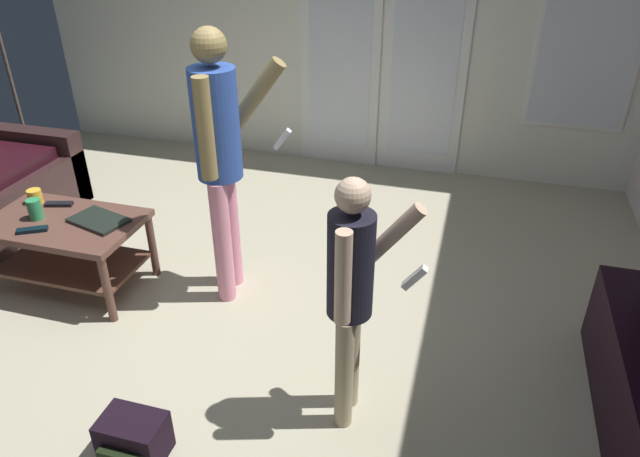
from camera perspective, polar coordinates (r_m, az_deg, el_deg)
name	(u,v)px	position (r m, az deg, el deg)	size (l,w,h in m)	color
ground_plane	(209,326)	(3.50, -10.91, -9.36)	(5.40, 5.25, 0.02)	#AEA88D
wall_back_with_doors	(339,1)	(5.17, 1.87, 21.44)	(5.40, 0.09, 2.93)	silver
coffee_table	(67,239)	(3.89, -23.64, -0.94)	(0.92, 0.57, 0.47)	brown
person_adult	(220,147)	(3.29, -9.82, 7.87)	(0.49, 0.48, 1.61)	pink
person_child	(352,286)	(2.46, 3.17, -5.70)	(0.41, 0.34, 1.25)	tan
backpack	(133,439)	(2.83, -17.91, -19.07)	(0.28, 0.23, 0.21)	black
laptop_closed	(99,220)	(3.72, -20.95, 0.76)	(0.34, 0.21, 0.02)	black
cup_near_edge	(35,209)	(3.89, -26.25, 1.71)	(0.08, 0.08, 0.13)	#2E9056
cup_by_laptop	(35,196)	(4.10, -26.25, 2.85)	(0.09, 0.09, 0.09)	gold
tv_remote_black	(59,204)	(4.01, -24.31, 2.20)	(0.17, 0.05, 0.02)	black
dvd_remote_slim	(32,230)	(3.77, -26.47, -0.13)	(0.17, 0.05, 0.02)	black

